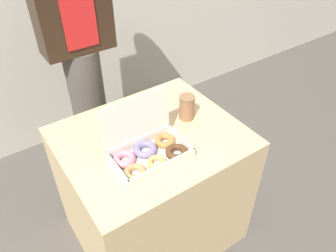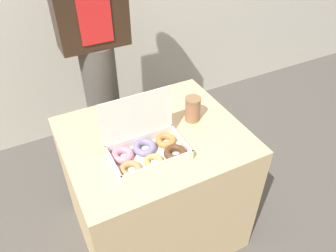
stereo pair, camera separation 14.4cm
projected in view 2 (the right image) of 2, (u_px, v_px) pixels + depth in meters
name	position (u px, v px, depth m)	size (l,w,h in m)	color
ground_plane	(157.00, 227.00, 2.08)	(14.00, 14.00, 0.00)	#4C4742
table	(156.00, 187.00, 1.84)	(0.87, 0.74, 0.77)	tan
donut_box	(147.00, 149.00, 1.46)	(0.34, 0.24, 0.26)	silver
coffee_cup	(193.00, 109.00, 1.65)	(0.08, 0.08, 0.13)	#8C6042
person_customer	(95.00, 45.00, 1.90)	(0.39, 0.22, 1.81)	#4C4742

